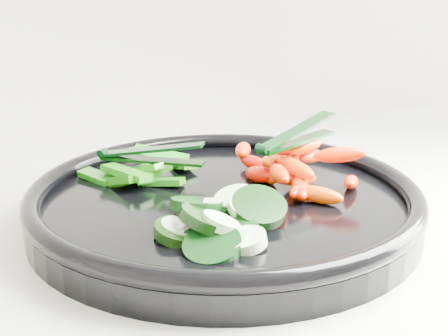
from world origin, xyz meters
name	(u,v)px	position (x,y,z in m)	size (l,w,h in m)	color
veggie_tray	(224,202)	(-0.48, 1.68, 0.95)	(0.40, 0.40, 0.04)	black
cucumber_pile	(212,221)	(-0.52, 1.61, 0.96)	(0.14, 0.13, 0.04)	black
carrot_pile	(291,169)	(-0.40, 1.68, 0.97)	(0.13, 0.16, 0.05)	#E95300
pepper_pile	(139,172)	(-0.54, 1.76, 0.96)	(0.12, 0.10, 0.04)	#14730B
tong_carrot	(295,137)	(-0.40, 1.68, 1.00)	(0.11, 0.06, 0.02)	black
tong_pepper	(149,155)	(-0.53, 1.76, 0.98)	(0.10, 0.08, 0.02)	black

